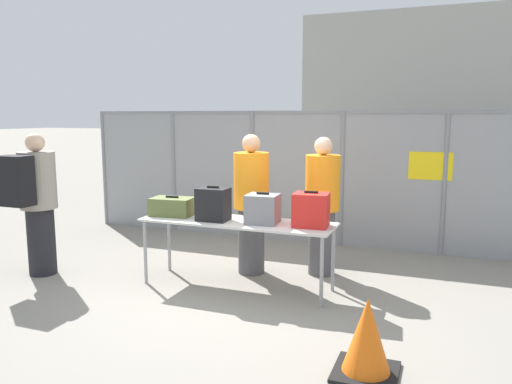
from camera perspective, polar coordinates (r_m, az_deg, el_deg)
The scene contains 13 objects.
ground_plane at distance 5.83m, azimuth -2.88°, elevation -11.39°, with size 120.00×120.00×0.00m, color gray.
fence_section at distance 7.91m, azimuth 4.68°, elevation 2.05°, with size 7.43×0.07×2.08m.
inspection_table at distance 5.80m, azimuth -2.20°, elevation -3.88°, with size 2.28×0.67×0.80m.
suitcase_olive at distance 6.17m, azimuth -9.54°, elevation -1.65°, with size 0.53×0.37×0.24m.
suitcase_black at distance 5.79m, azimuth -4.91°, elevation -1.41°, with size 0.36×0.28×0.41m.
suitcase_grey at distance 5.64m, azimuth 0.78°, elevation -1.92°, with size 0.38×0.37×0.35m.
suitcase_red at distance 5.49m, azimuth 6.31°, elevation -2.05°, with size 0.40×0.34×0.40m.
traveler_hooded at distance 6.77m, azimuth -23.98°, elevation -0.69°, with size 0.44×0.69×1.79m.
security_worker_near at distance 6.30m, azimuth -0.54°, elevation -1.20°, with size 0.44×0.44×1.78m.
security_worker_far at distance 6.31m, azimuth 7.58°, elevation -1.41°, with size 0.43×0.43×1.75m.
utility_trailer at distance 9.49m, azimuth 16.60°, elevation -1.32°, with size 3.73×2.01×0.70m.
distant_hangar at distance 30.41m, azimuth 23.03°, elevation 10.58°, with size 15.15×13.31×6.70m.
traffic_cone at distance 4.12m, azimuth 12.55°, elevation -16.07°, with size 0.50×0.50×0.62m.
Camera 1 is at (2.24, -4.99, 2.00)m, focal length 35.00 mm.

